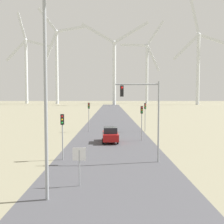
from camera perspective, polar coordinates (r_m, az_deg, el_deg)
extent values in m
cube|color=#47474C|center=(53.44, -0.16, -2.42)|extent=(10.00, 240.00, 0.01)
cylinder|color=#93999E|center=(13.94, -14.25, 3.61)|extent=(0.18, 0.18, 11.05)
cylinder|color=#93999E|center=(16.34, -7.13, -12.05)|extent=(0.07, 0.07, 2.20)
cube|color=white|center=(16.12, -7.16, -9.08)|extent=(0.81, 0.01, 0.81)
cube|color=red|center=(16.13, -7.15, -9.07)|extent=(0.76, 0.02, 0.76)
cylinder|color=#93999E|center=(22.90, -10.72, -5.38)|extent=(0.11, 0.11, 3.94)
cube|color=black|center=(22.72, -10.76, -1.60)|extent=(0.28, 0.24, 0.90)
sphere|color=red|center=(22.57, -10.83, -0.95)|extent=(0.16, 0.16, 0.16)
sphere|color=gold|center=(22.59, -10.82, -1.63)|extent=(0.16, 0.16, 0.16)
sphere|color=green|center=(22.61, -10.82, -2.31)|extent=(0.16, 0.16, 0.16)
cylinder|color=#93999E|center=(32.28, 6.47, -2.50)|extent=(0.11, 0.11, 4.26)
cube|color=black|center=(32.15, 6.49, 0.48)|extent=(0.28, 0.24, 0.90)
sphere|color=red|center=(32.00, 6.53, 0.95)|extent=(0.16, 0.16, 0.16)
sphere|color=gold|center=(32.01, 6.52, 0.47)|extent=(0.16, 0.16, 0.16)
sphere|color=green|center=(32.03, 6.52, -0.01)|extent=(0.16, 0.16, 0.16)
cylinder|color=#93999E|center=(40.40, -5.06, -1.14)|extent=(0.11, 0.11, 4.48)
cube|color=black|center=(40.29, -5.08, 1.40)|extent=(0.28, 0.24, 0.90)
sphere|color=red|center=(40.15, -5.09, 1.78)|extent=(0.16, 0.16, 0.16)
sphere|color=gold|center=(40.16, -5.09, 1.39)|extent=(0.16, 0.16, 0.16)
sphere|color=green|center=(40.17, -5.09, 1.01)|extent=(0.16, 0.16, 0.16)
cylinder|color=#93999E|center=(40.77, 7.22, -1.17)|extent=(0.11, 0.11, 4.41)
cube|color=black|center=(40.67, 7.24, 1.30)|extent=(0.28, 0.24, 0.90)
sphere|color=red|center=(40.53, 7.26, 1.67)|extent=(0.16, 0.16, 0.16)
sphere|color=gold|center=(40.54, 7.26, 1.29)|extent=(0.16, 0.16, 0.16)
sphere|color=green|center=(40.55, 7.26, 0.91)|extent=(0.16, 0.16, 0.16)
cylinder|color=#93999E|center=(21.91, 10.09, -2.15)|extent=(0.14, 0.14, 6.68)
cylinder|color=#93999E|center=(21.58, 5.49, 6.02)|extent=(3.57, 0.12, 0.12)
cube|color=black|center=(21.47, 2.15, 4.57)|extent=(0.28, 0.24, 0.90)
sphere|color=red|center=(21.35, 2.17, 5.31)|extent=(0.18, 0.18, 0.18)
cube|color=maroon|center=(31.26, -0.37, -5.26)|extent=(1.95, 4.17, 0.80)
cube|color=#1E2328|center=(31.01, -0.37, -3.93)|extent=(1.64, 2.16, 0.70)
cylinder|color=black|center=(32.59, -1.83, -5.61)|extent=(0.22, 0.66, 0.66)
cylinder|color=black|center=(32.59, 1.09, -5.61)|extent=(0.22, 0.66, 0.66)
cylinder|color=black|center=(30.08, -1.96, -6.37)|extent=(0.22, 0.66, 0.66)
cylinder|color=black|center=(30.08, 1.21, -6.37)|extent=(0.22, 0.66, 0.66)
cylinder|color=silver|center=(208.42, -18.16, 8.25)|extent=(2.20, 2.20, 47.14)
sphere|color=silver|center=(211.78, -18.28, 14.62)|extent=(2.60, 2.60, 2.60)
cube|color=silver|center=(213.07, -20.22, 12.40)|extent=(15.66, 1.06, 15.76)
cube|color=silver|center=(207.99, -15.47, 14.10)|extent=(20.20, 1.22, 6.94)
cube|color=silver|center=(215.04, -19.09, 17.29)|extent=(7.11, 0.75, 20.16)
cylinder|color=silver|center=(192.07, -11.92, 9.36)|extent=(2.20, 2.20, 51.02)
sphere|color=silver|center=(196.38, -12.02, 16.78)|extent=(2.60, 2.60, 2.60)
cube|color=silver|center=(200.64, -13.95, 18.98)|extent=(13.85, 2.13, 17.13)
cube|color=silver|center=(195.60, -13.15, 13.82)|extent=(9.31, 1.59, 19.49)
cube|color=silver|center=(193.74, -8.88, 17.45)|extent=(20.28, 2.89, 4.57)
cylinder|color=silver|center=(166.91, 0.49, 8.28)|extent=(2.20, 2.20, 39.08)
sphere|color=silver|center=(169.68, 0.49, 14.87)|extent=(2.60, 2.60, 2.60)
cube|color=silver|center=(170.16, 4.25, 16.92)|extent=(21.10, 3.15, 13.08)
cube|color=silver|center=(172.50, -3.17, 16.80)|extent=(20.94, 3.13, 13.39)
cube|color=silver|center=(167.68, 0.46, 10.73)|extent=(2.03, 0.74, 23.37)
cylinder|color=silver|center=(211.16, 7.60, 8.10)|extent=(2.20, 2.20, 45.48)
sphere|color=silver|center=(214.23, 7.65, 14.17)|extent=(2.60, 2.60, 2.60)
cube|color=silver|center=(215.05, 9.43, 16.64)|extent=(13.07, 4.87, 18.48)
cube|color=silver|center=(216.79, 4.63, 14.32)|extent=(20.37, 7.36, 3.60)
cube|color=silver|center=(211.71, 8.92, 11.49)|extent=(10.26, 3.91, 20.03)
cylinder|color=silver|center=(179.46, 18.21, 8.69)|extent=(2.20, 2.20, 44.82)
sphere|color=silver|center=(182.95, 18.35, 15.69)|extent=(2.60, 2.60, 2.60)
cube|color=silver|center=(187.09, 21.57, 14.35)|extent=(21.69, 2.69, 7.73)
cube|color=silver|center=(184.60, 17.56, 19.22)|extent=(7.19, 1.22, 21.86)
cube|color=silver|center=(178.15, 15.77, 13.40)|extent=(17.05, 2.22, 16.70)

